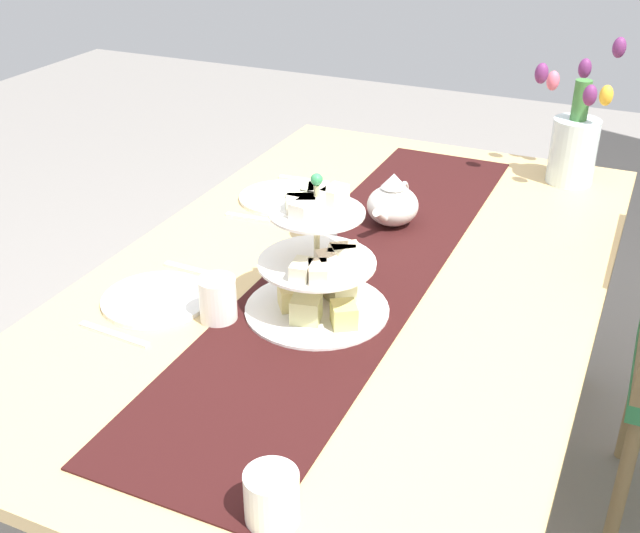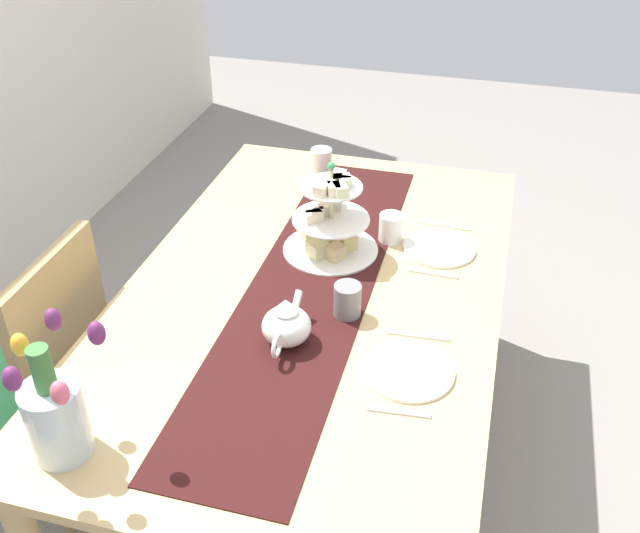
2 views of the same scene
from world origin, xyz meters
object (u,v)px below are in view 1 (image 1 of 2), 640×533
tiered_cake_stand (318,268)px  fork_right (193,270)px  teapot (393,203)px  mug_white_text (218,300)px  fork_left (304,180)px  dining_table (353,300)px  dinner_plate_right (156,299)px  knife_right (114,334)px  tulip_vase (574,140)px  cream_jug (272,498)px  knife_left (256,219)px  mug_grey (322,222)px  dinner_plate_left (281,198)px

tiered_cake_stand → fork_right: bearing=-97.8°
teapot → mug_white_text: size_ratio=2.51×
tiered_cake_stand → fork_left: size_ratio=2.03×
dining_table → fork_right: size_ratio=11.94×
dining_table → mug_white_text: (0.32, -0.17, 0.13)m
tiered_cake_stand → dinner_plate_right: (0.10, -0.33, -0.10)m
tiered_cake_stand → knife_right: 0.43m
fork_right → dinner_plate_right: bearing=0.0°
teapot → dinner_plate_right: teapot is taller
fork_right → fork_left: bearing=180.0°
tulip_vase → fork_right: tulip_vase is taller
mug_white_text → cream_jug: bearing=38.6°
dining_table → tulip_vase: tulip_vase is taller
knife_left → dinner_plate_right: size_ratio=0.74×
tiered_cake_stand → knife_left: (-0.35, -0.33, -0.10)m
fork_left → mug_white_text: size_ratio=1.58×
fork_left → mug_grey: bearing=31.6°
mug_grey → knife_right: bearing=-20.3°
knife_right → dinner_plate_left: bearing=180.0°
dining_table → knife_left: bearing=-113.2°
cream_jug → fork_left: (-1.18, -0.51, -0.04)m
tiered_cake_stand → tulip_vase: (-0.95, 0.36, 0.02)m
tiered_cake_stand → cream_jug: (0.54, 0.17, -0.06)m
dinner_plate_right → knife_right: bearing=0.0°
cream_jug → knife_right: bearing=-120.5°
fork_right → mug_white_text: (0.15, 0.16, 0.04)m
dining_table → tiered_cake_stand: bearing=1.0°
tiered_cake_stand → mug_white_text: 0.21m
tulip_vase → mug_white_text: tulip_vase is taller
tulip_vase → fork_left: tulip_vase is taller
knife_right → dinner_plate_right: bearing=180.0°
fork_left → knife_right: same height
mug_grey → mug_white_text: mug_grey is taller
tiered_cake_stand → mug_grey: size_ratio=3.20×
fork_left → dinner_plate_right: size_ratio=0.65×
tiered_cake_stand → mug_grey: tiered_cake_stand is taller
mug_white_text → fork_left: bearing=-167.9°
mug_grey → tulip_vase: bearing=142.5°
tiered_cake_stand → fork_left: tiered_cake_stand is taller
dining_table → tulip_vase: size_ratio=4.46×
dinner_plate_right → mug_white_text: bearing=86.9°
dining_table → dinner_plate_left: size_ratio=7.79×
fork_left → tulip_vase: bearing=113.9°
tulip_vase → dinner_plate_left: size_ratio=1.75×
dining_table → dinner_plate_left: bearing=-130.9°
knife_left → fork_right: same height
tulip_vase → mug_grey: 0.81m
cream_jug → fork_right: 0.78m
tulip_vase → fork_left: (0.31, -0.69, -0.12)m
mug_grey → fork_right: bearing=-37.9°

